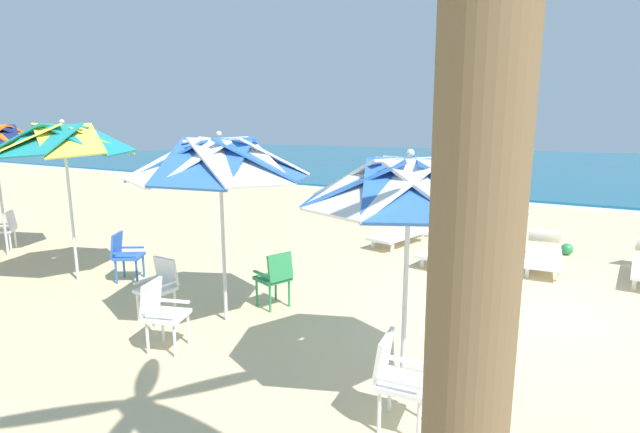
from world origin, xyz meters
name	(u,v)px	position (x,y,z in m)	size (l,w,h in m)	color
ground_plane	(534,313)	(0.00, 0.00, 0.00)	(80.00, 80.00, 0.00)	beige
sea	(586,166)	(0.00, 28.84, 0.05)	(80.00, 36.00, 0.10)	#19607F
surf_foam	(572,207)	(0.00, 10.54, 0.01)	(80.00, 0.70, 0.01)	white
beach_umbrella_0	(409,185)	(-0.92, -2.98, 2.16)	(2.13, 2.13, 2.50)	silver
plastic_chair_0	(397,375)	(-0.78, -3.51, 0.50)	(0.52, 0.49, 0.87)	white
beach_umbrella_1	(220,160)	(-3.72, -2.50, 2.25)	(2.46, 2.46, 2.64)	silver
plastic_chair_1	(159,285)	(-4.58, -2.91, 0.50)	(0.45, 0.48, 0.87)	white
plastic_chair_2	(275,276)	(-3.40, -1.76, 0.50)	(0.58, 0.56, 0.87)	#2D8C4C
plastic_chair_3	(162,311)	(-3.80, -3.55, 0.50)	(0.58, 0.56, 0.87)	white
beach_umbrella_2	(64,141)	(-7.21, -2.50, 2.45)	(2.29, 2.29, 2.81)	silver
plastic_chair_4	(125,253)	(-6.43, -2.08, 0.50)	(0.62, 0.61, 0.87)	blue
plastic_chair_6	(6,228)	(-10.47, -2.06, 0.50)	(0.63, 0.63, 0.87)	white
sun_lounger_1	(544,253)	(-0.13, 2.58, 0.28)	(0.82, 2.19, 0.62)	white
sun_lounger_2	(453,247)	(-1.77, 2.15, 0.28)	(0.92, 2.21, 0.62)	white
sun_lounger_3	(404,232)	(-3.13, 2.95, 0.28)	(1.05, 2.23, 0.62)	white
palm_tree_2	(490,12)	(0.25, -5.57, 3.06)	(2.80, 2.99, 5.15)	brown
beach_ball	(567,249)	(0.22, 3.78, 0.12)	(0.25, 0.25, 0.25)	#2D8C4C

